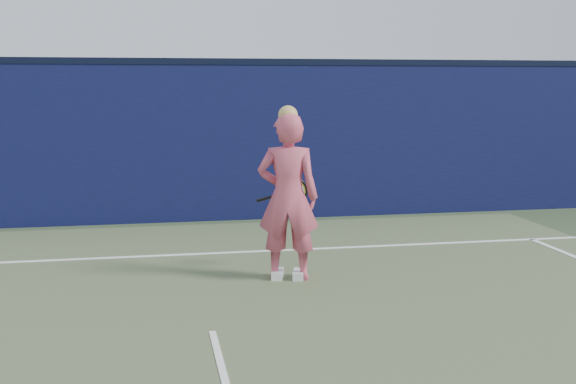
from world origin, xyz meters
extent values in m
plane|color=#34452A|center=(0.00, 0.00, 0.00)|extent=(80.00, 80.00, 0.00)
cube|color=#0C1035|center=(0.00, 6.50, 1.25)|extent=(24.00, 0.40, 2.50)
cube|color=black|center=(0.00, 6.50, 2.55)|extent=(24.00, 0.42, 0.10)
imported|color=#CB4F66|center=(1.00, 2.64, 0.94)|extent=(0.78, 0.61, 1.89)
sphere|color=tan|center=(1.00, 2.64, 1.86)|extent=(0.22, 0.22, 0.22)
cube|color=white|center=(1.12, 2.61, 0.05)|extent=(0.19, 0.30, 0.10)
cube|color=white|center=(0.89, 2.67, 0.05)|extent=(0.19, 0.30, 0.10)
torus|color=black|center=(1.16, 3.05, 0.95)|extent=(0.33, 0.06, 0.33)
torus|color=#CCEA16|center=(1.16, 3.05, 0.95)|extent=(0.27, 0.04, 0.27)
cylinder|color=beige|center=(1.16, 3.05, 0.95)|extent=(0.27, 0.03, 0.27)
cylinder|color=black|center=(0.92, 3.13, 0.88)|extent=(0.30, 0.08, 0.11)
cylinder|color=black|center=(0.79, 3.18, 0.84)|extent=(0.14, 0.06, 0.07)
cube|color=white|center=(0.00, 4.00, 0.01)|extent=(11.00, 0.08, 0.01)
camera|label=1|loc=(-0.50, -5.21, 2.20)|focal=45.00mm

